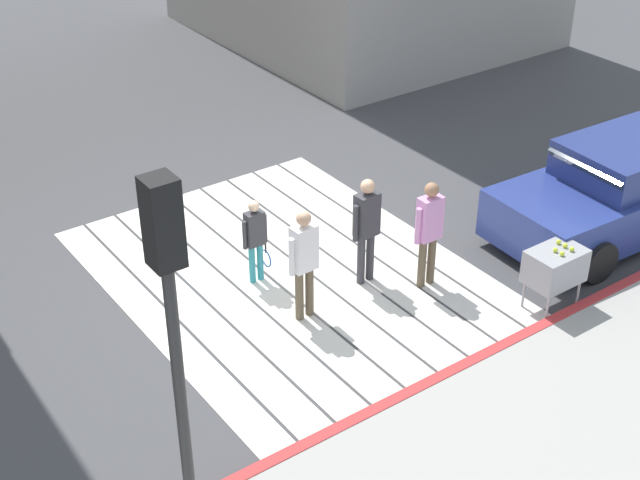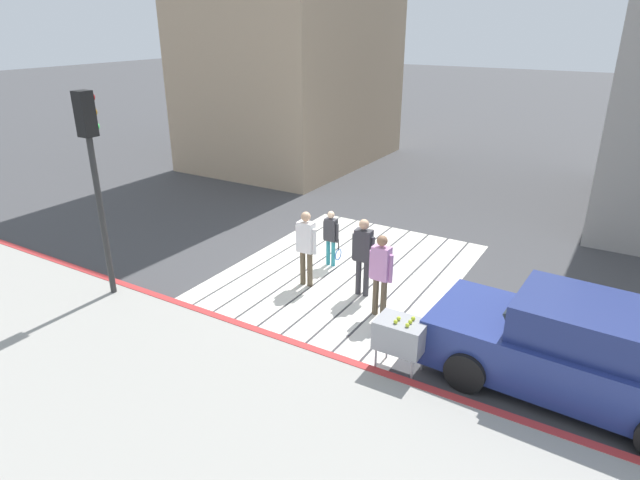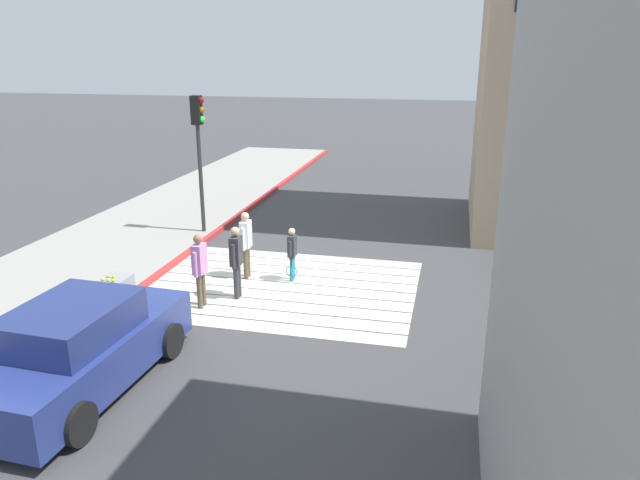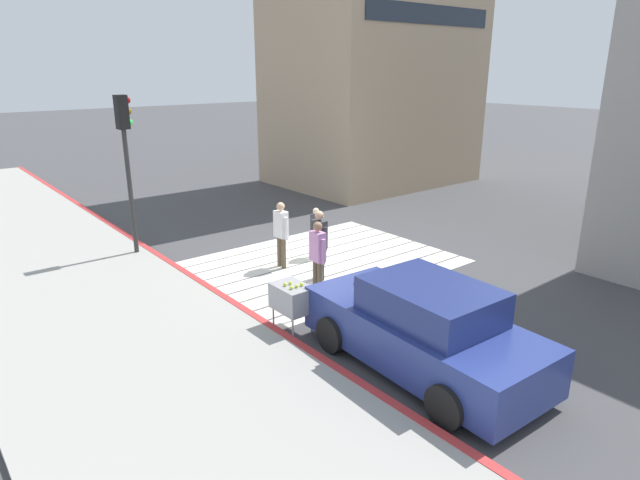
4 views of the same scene
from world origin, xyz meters
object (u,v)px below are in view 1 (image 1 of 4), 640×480
at_px(pedestrian_adult_trailing, 304,257).
at_px(pedestrian_adult_lead, 367,224).
at_px(traffic_light_corner, 169,298).
at_px(pedestrian_child_with_racket, 255,236).
at_px(car_parked_near_curb, 619,191).
at_px(tennis_ball_cart, 555,266).
at_px(pedestrian_adult_side, 429,227).

bearing_deg(pedestrian_adult_trailing, pedestrian_adult_lead, -80.11).
relative_size(traffic_light_corner, pedestrian_adult_trailing, 2.48).
bearing_deg(pedestrian_child_with_racket, car_parked_near_curb, -111.07).
xyz_separation_m(traffic_light_corner, pedestrian_adult_lead, (2.76, -4.44, -2.04)).
bearing_deg(pedestrian_adult_trailing, car_parked_near_curb, -99.92).
bearing_deg(pedestrian_adult_lead, traffic_light_corner, 121.81).
relative_size(tennis_ball_cart, pedestrian_child_with_racket, 0.75).
height_order(tennis_ball_cart, pedestrian_adult_lead, pedestrian_adult_lead).
distance_m(traffic_light_corner, pedestrian_adult_side, 5.92).
bearing_deg(pedestrian_adult_lead, pedestrian_adult_side, -131.15).
bearing_deg(tennis_ball_cart, pedestrian_adult_trailing, 58.21).
relative_size(tennis_ball_cart, pedestrian_adult_side, 0.60).
height_order(car_parked_near_curb, tennis_ball_cart, car_parked_near_curb).
bearing_deg(pedestrian_child_with_racket, traffic_light_corner, 139.81).
relative_size(pedestrian_adult_lead, pedestrian_adult_side, 1.00).
height_order(car_parked_near_curb, pedestrian_adult_lead, pedestrian_adult_lead).
bearing_deg(tennis_ball_cart, pedestrian_child_with_racket, 45.19).
relative_size(car_parked_near_curb, traffic_light_corner, 1.03).
xyz_separation_m(pedestrian_adult_lead, pedestrian_adult_side, (-0.59, -0.68, -0.00)).
bearing_deg(pedestrian_child_with_racket, pedestrian_adult_side, -127.89).
xyz_separation_m(tennis_ball_cart, pedestrian_adult_side, (1.48, 1.06, 0.29)).
relative_size(pedestrian_adult_side, pedestrian_child_with_racket, 1.25).
height_order(pedestrian_adult_trailing, pedestrian_child_with_racket, pedestrian_adult_trailing).
relative_size(pedestrian_adult_trailing, pedestrian_child_with_racket, 1.25).
distance_m(car_parked_near_curb, tennis_ball_cart, 2.64).
relative_size(tennis_ball_cart, pedestrian_adult_trailing, 0.60).
height_order(tennis_ball_cart, pedestrian_adult_side, pedestrian_adult_side).
height_order(tennis_ball_cart, pedestrian_child_with_racket, pedestrian_child_with_racket).
bearing_deg(pedestrian_child_with_racket, pedestrian_adult_trailing, -177.41).
bearing_deg(pedestrian_child_with_racket, tennis_ball_cart, -134.81).
bearing_deg(car_parked_near_curb, pedestrian_adult_lead, 74.42).
bearing_deg(tennis_ball_cart, traffic_light_corner, 96.26).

